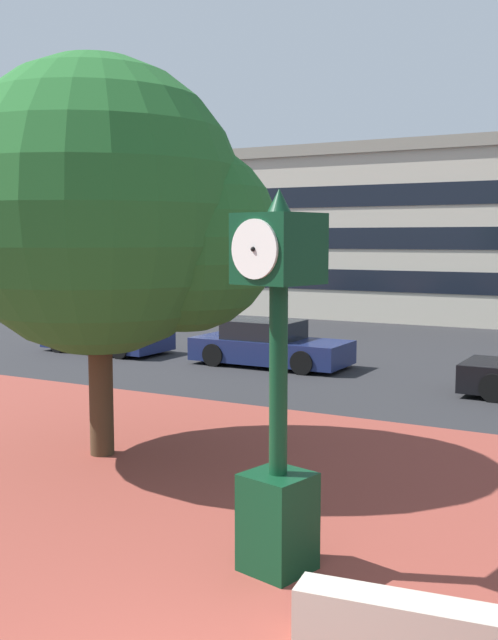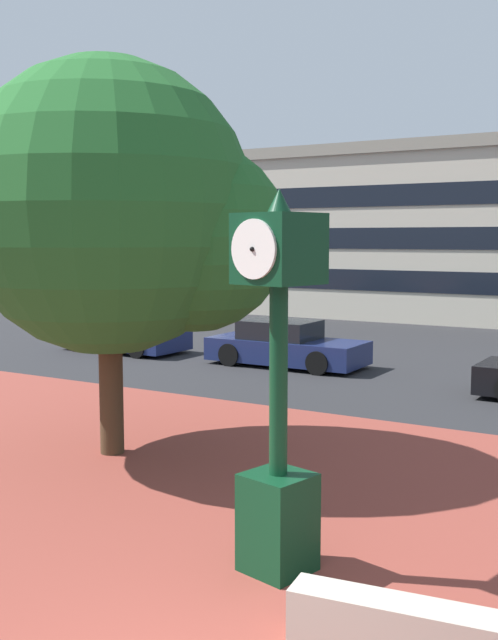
{
  "view_description": "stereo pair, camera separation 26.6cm",
  "coord_description": "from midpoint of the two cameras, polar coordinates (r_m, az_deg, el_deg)",
  "views": [
    {
      "loc": [
        2.7,
        -4.16,
        3.58
      ],
      "look_at": [
        -1.03,
        2.66,
        2.73
      ],
      "focal_mm": 42.2,
      "sensor_mm": 36.0,
      "label": 1
    },
    {
      "loc": [
        2.93,
        -4.03,
        3.58
      ],
      "look_at": [
        -1.03,
        2.66,
        2.73
      ],
      "focal_mm": 42.2,
      "sensor_mm": 36.0,
      "label": 2
    }
  ],
  "objects": [
    {
      "name": "car_street_distant",
      "position": [
        24.16,
        -9.18,
        -1.01
      ],
      "size": [
        4.08,
        2.01,
        1.28
      ],
      "rotation": [
        0.0,
        0.0,
        4.68
      ],
      "color": "navy",
      "rests_on": "ground"
    },
    {
      "name": "street_clock",
      "position": [
        7.97,
        3.21,
        -5.41
      ],
      "size": [
        0.89,
        0.91,
        4.09
      ],
      "rotation": [
        0.0,
        0.0,
        -0.24
      ],
      "color": "#0C381E",
      "rests_on": "ground"
    },
    {
      "name": "plaza_tree",
      "position": [
        12.42,
        -8.69,
        7.92
      ],
      "size": [
        5.13,
        4.78,
        6.46
      ],
      "color": "#42301E",
      "rests_on": "ground"
    },
    {
      "name": "car_street_near",
      "position": [
        21.17,
        3.13,
        -1.95
      ],
      "size": [
        4.43,
        1.93,
        1.28
      ],
      "rotation": [
        0.0,
        0.0,
        4.71
      ],
      "color": "navy",
      "rests_on": "ground"
    },
    {
      "name": "plaza_brick_paving",
      "position": [
        8.34,
        8.32,
        -19.22
      ],
      "size": [
        44.0,
        13.79,
        0.01
      ],
      "primitive_type": "cube",
      "color": "brown",
      "rests_on": "ground"
    }
  ]
}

